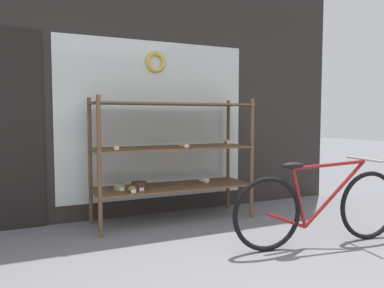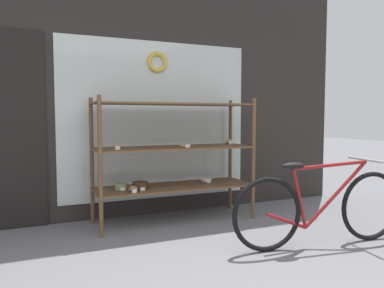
# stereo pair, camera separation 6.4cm
# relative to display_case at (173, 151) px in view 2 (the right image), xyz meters

# --- Properties ---
(storefront_facade) EXTENTS (5.66, 0.13, 3.99)m
(storefront_facade) POSITION_rel_display_case_xyz_m (-0.29, 0.44, 1.13)
(storefront_facade) COLOR #2D2826
(storefront_facade) RESTS_ON ground_plane
(display_case) EXTENTS (1.81, 0.60, 1.41)m
(display_case) POSITION_rel_display_case_xyz_m (0.00, 0.00, 0.00)
(display_case) COLOR brown
(display_case) RESTS_ON ground_plane
(bicycle) EXTENTS (1.77, 0.46, 0.80)m
(bicycle) POSITION_rel_display_case_xyz_m (0.96, -1.33, -0.45)
(bicycle) COLOR black
(bicycle) RESTS_ON ground_plane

